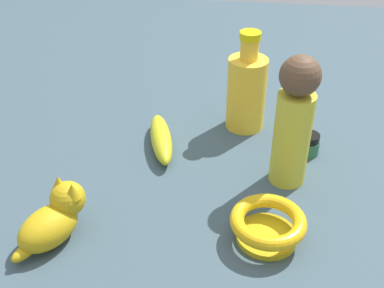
% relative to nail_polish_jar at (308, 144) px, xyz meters
% --- Properties ---
extents(ground, '(2.00, 2.00, 0.00)m').
position_rel_nail_polish_jar_xyz_m(ground, '(0.21, 0.09, -0.02)').
color(ground, '#384C56').
extents(nail_polish_jar, '(0.04, 0.04, 0.04)m').
position_rel_nail_polish_jar_xyz_m(nail_polish_jar, '(0.00, 0.00, 0.00)').
color(nail_polish_jar, '#2B6140').
rests_on(nail_polish_jar, ground).
extents(banana, '(0.09, 0.17, 0.04)m').
position_rel_nail_polish_jar_xyz_m(banana, '(0.29, 0.02, -0.00)').
color(banana, gold).
rests_on(banana, ground).
extents(bowl, '(0.12, 0.12, 0.05)m').
position_rel_nail_polish_jar_xyz_m(bowl, '(0.08, 0.24, 0.01)').
color(bowl, gold).
rests_on(bowl, ground).
extents(cat_figurine, '(0.11, 0.13, 0.09)m').
position_rel_nail_polish_jar_xyz_m(cat_figurine, '(0.40, 0.29, 0.02)').
color(cat_figurine, '#B89413').
rests_on(cat_figurine, ground).
extents(person_figure_adult, '(0.09, 0.09, 0.24)m').
position_rel_nail_polish_jar_xyz_m(person_figure_adult, '(0.04, 0.09, 0.10)').
color(person_figure_adult, gold).
rests_on(person_figure_adult, ground).
extents(bottle_tall, '(0.08, 0.08, 0.21)m').
position_rel_nail_polish_jar_xyz_m(bottle_tall, '(0.13, -0.08, 0.06)').
color(bottle_tall, yellow).
rests_on(bottle_tall, ground).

